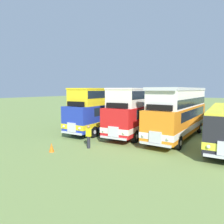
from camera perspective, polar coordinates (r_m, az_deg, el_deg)
name	(u,v)px	position (r m, az deg, el deg)	size (l,w,h in m)	color
ground_plane	(200,141)	(19.01, 23.29, -7.50)	(200.00, 200.00, 0.00)	#7A934C
bus_first_in_row	(108,107)	(22.63, -1.23, 1.51)	(2.86, 11.70, 4.49)	#1E339E
bus_second_in_row	(139,109)	(20.56, 7.49, 0.96)	(3.14, 10.56, 4.49)	red
bus_third_in_row	(179,112)	(19.34, 18.10, 0.03)	(2.85, 10.72, 4.52)	orange
cone_near_end	(52,147)	(15.19, -16.47, -9.43)	(0.36, 0.36, 0.63)	orange
marshal_person	(89,136)	(15.43, -6.54, -6.78)	(0.36, 0.24, 1.73)	#23232D
rope_fence_line	(216,117)	(30.17, 26.91, -1.34)	(25.48, 0.08, 1.05)	#8C704C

